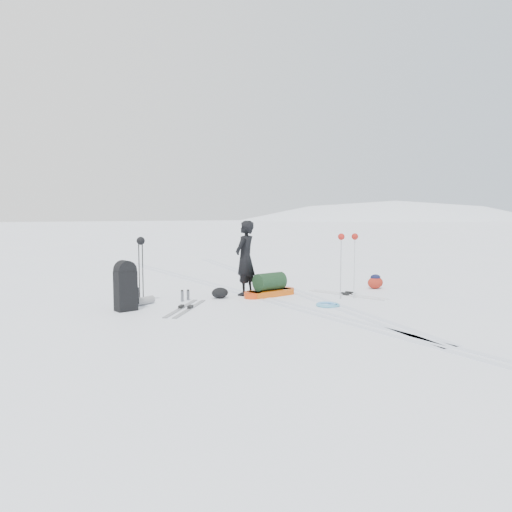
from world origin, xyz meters
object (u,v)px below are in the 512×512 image
Objects in this scene: skier at (245,258)px; ski_poles_black at (141,249)px; pulk_sled at (270,287)px; expedition_rucksack at (128,287)px.

ski_poles_black is at bearing -37.04° from skier.
pulk_sled is at bearing -15.19° from ski_poles_black.
pulk_sled is (0.44, -0.36, -0.65)m from skier.
ski_poles_black is at bearing 41.67° from expedition_rucksack.
skier is at bearing -1.59° from expedition_rucksack.
skier is 0.86m from pulk_sled.
ski_poles_black is (0.42, 0.56, 0.69)m from expedition_rucksack.
ski_poles_black reaches higher than pulk_sled.
expedition_rucksack is 0.70× the size of ski_poles_black.
expedition_rucksack is (-2.79, -0.50, -0.40)m from skier.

